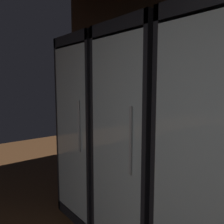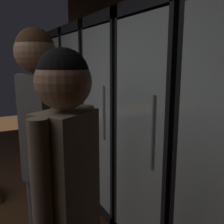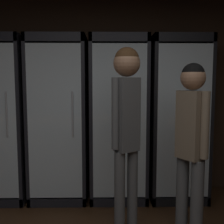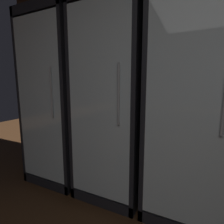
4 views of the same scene
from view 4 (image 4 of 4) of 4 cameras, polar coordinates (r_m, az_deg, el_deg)
cooler_far_left at (r=2.21m, az=-16.70°, el=3.43°), size 0.68×0.60×1.98m
cooler_left at (r=1.80m, az=0.70°, el=2.42°), size 0.68×0.60×1.98m
cooler_center at (r=1.63m, az=24.44°, el=1.28°), size 0.68×0.60×1.98m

